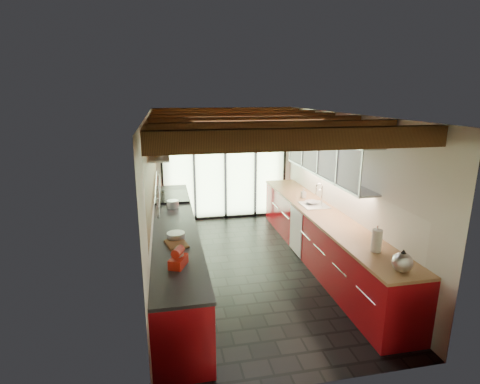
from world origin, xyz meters
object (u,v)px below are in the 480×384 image
at_px(paper_towel, 377,241).
at_px(bowl, 312,203).
at_px(soap_bottle, 304,193).
at_px(kettle, 402,261).
at_px(stand_mixer, 178,258).

xyz_separation_m(paper_towel, bowl, (0.00, 2.19, -0.12)).
distance_m(paper_towel, soap_bottle, 2.63).
bearing_deg(soap_bottle, kettle, -90.00).
bearing_deg(kettle, bowl, 90.00).
height_order(stand_mixer, kettle, kettle).
relative_size(kettle, soap_bottle, 1.75).
bearing_deg(paper_towel, soap_bottle, 90.00).
distance_m(stand_mixer, kettle, 2.62).
bearing_deg(soap_bottle, stand_mixer, -134.93).
bearing_deg(stand_mixer, kettle, -14.12).
relative_size(stand_mixer, soap_bottle, 1.72).
bearing_deg(soap_bottle, bowl, -90.00).
relative_size(kettle, bowl, 1.38).
distance_m(stand_mixer, soap_bottle, 3.60).
height_order(kettle, soap_bottle, kettle).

